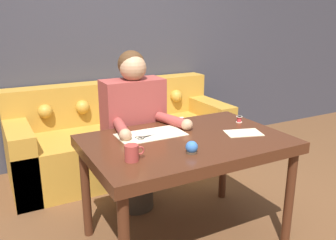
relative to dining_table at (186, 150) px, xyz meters
The scene contains 10 objects.
wall_back 1.86m from the dining_table, 88.67° to the left, with size 8.00×0.06×2.60m.
dining_table is the anchor object (origin of this frame).
couch 1.37m from the dining_table, 87.38° to the left, with size 2.10×0.83×0.83m.
person 0.55m from the dining_table, 103.92° to the left, with size 0.53×0.58×1.24m.
pattern_paper_main 0.25m from the dining_table, 133.61° to the left, with size 0.44×0.24×0.00m.
pattern_paper_offcut 0.40m from the dining_table, 12.09° to the right, with size 0.27×0.21×0.00m.
scissors 0.27m from the dining_table, 144.22° to the left, with size 0.24×0.09×0.01m.
mug 0.48m from the dining_table, 159.38° to the right, with size 0.11×0.08×0.09m.
thread_spool 0.55m from the dining_table, 13.73° to the left, with size 0.04×0.04×0.05m.
pin_cushion 0.27m from the dining_table, 114.30° to the right, with size 0.07×0.07×0.07m.
Camera 1 is at (-1.14, -1.71, 1.48)m, focal length 38.00 mm.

